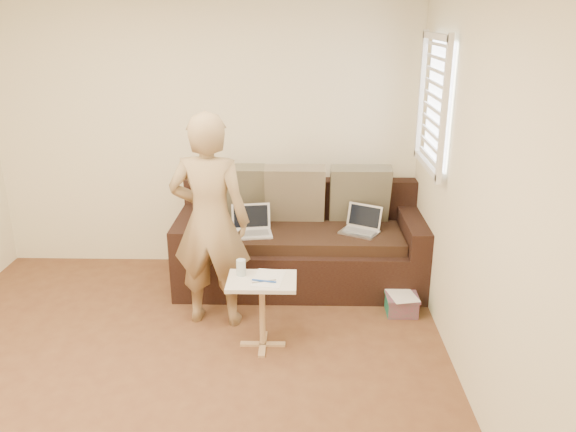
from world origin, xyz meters
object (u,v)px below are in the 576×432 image
Objects in this scene: laptop_white at (252,235)px; striped_box at (401,304)px; drinking_glass at (241,268)px; person at (210,221)px; laptop_silver at (359,233)px; side_table at (262,313)px; sofa at (300,239)px.

laptop_white reaches higher than striped_box.
laptop_white is 0.89m from drinking_glass.
person is (-0.27, -0.58, 0.34)m from laptop_white.
laptop_silver is 1.21× the size of striped_box.
drinking_glass is at bearing -106.15° from laptop_silver.
laptop_white reaches higher than side_table.
side_table is (0.15, -0.95, -0.25)m from laptop_white.
side_table is (0.42, -0.38, -0.58)m from person.
sofa reaches higher than striped_box.
drinking_glass is at bearing -99.67° from laptop_white.
person is 0.81m from side_table.
laptop_white reaches higher than laptop_silver.
sofa is 6.81× the size of laptop_silver.
striped_box is at bearing -34.08° from sofa.
sofa is at bearing -159.77° from laptop_silver.
drinking_glass is (0.26, -0.31, -0.25)m from person.
side_table is at bearing -154.82° from striped_box.
side_table is 2.06× the size of striped_box.
drinking_glass is (-0.43, -1.03, 0.18)m from sofa.
sofa is at bearing -128.08° from person.
person reaches higher than side_table.
laptop_silver reaches higher than striped_box.
sofa is 4.00× the size of side_table.
sofa reaches higher than laptop_silver.
person reaches higher than laptop_white.
person is 14.25× the size of drinking_glass.
person is at bearing -124.37° from laptop_white.
striped_box is (1.54, 0.15, -0.77)m from person.
sofa is at bearing 67.45° from drinking_glass.
sofa is 0.46m from laptop_white.
sofa is 18.33× the size of drinking_glass.
drinking_glass is (-0.16, 0.07, 0.33)m from side_table.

